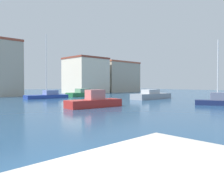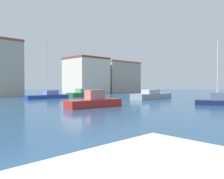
{
  "view_description": "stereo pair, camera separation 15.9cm",
  "coord_description": "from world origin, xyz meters",
  "px_view_note": "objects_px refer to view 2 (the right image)",
  "views": [
    {
      "loc": [
        -3.89,
        -5.59,
        2.73
      ],
      "look_at": [
        21.95,
        21.18,
        1.77
      ],
      "focal_mm": 36.26,
      "sensor_mm": 36.0,
      "label": 1
    },
    {
      "loc": [
        -3.78,
        -5.7,
        2.73
      ],
      "look_at": [
        21.95,
        21.18,
        1.77
      ],
      "focal_mm": 36.26,
      "sensor_mm": 36.0,
      "label": 2
    }
  ],
  "objects_px": {
    "motorboat_green_distant_north": "(84,93)",
    "sailboat_blue_distant_east": "(48,95)",
    "motorboat_red_near_pier": "(94,102)",
    "motorboat_grey_far_left": "(151,96)",
    "sailboat_navy_mid_harbor": "(217,101)"
  },
  "relations": [
    {
      "from": "sailboat_navy_mid_harbor",
      "to": "motorboat_red_near_pier",
      "type": "height_order",
      "value": "sailboat_navy_mid_harbor"
    },
    {
      "from": "motorboat_red_near_pier",
      "to": "motorboat_grey_far_left",
      "type": "xyz_separation_m",
      "value": [
        16.25,
        3.76,
        -0.02
      ]
    },
    {
      "from": "motorboat_grey_far_left",
      "to": "sailboat_blue_distant_east",
      "type": "bearing_deg",
      "value": 130.11
    },
    {
      "from": "motorboat_green_distant_north",
      "to": "sailboat_blue_distant_east",
      "type": "height_order",
      "value": "sailboat_blue_distant_east"
    },
    {
      "from": "motorboat_green_distant_north",
      "to": "motorboat_red_near_pier",
      "type": "bearing_deg",
      "value": -123.99
    },
    {
      "from": "sailboat_blue_distant_east",
      "to": "motorboat_red_near_pier",
      "type": "bearing_deg",
      "value": -101.84
    },
    {
      "from": "sailboat_blue_distant_east",
      "to": "motorboat_grey_far_left",
      "type": "height_order",
      "value": "sailboat_blue_distant_east"
    },
    {
      "from": "motorboat_green_distant_north",
      "to": "motorboat_grey_far_left",
      "type": "bearing_deg",
      "value": -77.71
    },
    {
      "from": "sailboat_navy_mid_harbor",
      "to": "motorboat_green_distant_north",
      "type": "bearing_deg",
      "value": 89.44
    },
    {
      "from": "motorboat_green_distant_north",
      "to": "sailboat_blue_distant_east",
      "type": "bearing_deg",
      "value": -175.69
    },
    {
      "from": "motorboat_green_distant_north",
      "to": "sailboat_blue_distant_east",
      "type": "relative_size",
      "value": 0.67
    },
    {
      "from": "motorboat_green_distant_north",
      "to": "sailboat_blue_distant_east",
      "type": "xyz_separation_m",
      "value": [
        -9.03,
        -0.68,
        -0.03
      ]
    },
    {
      "from": "sailboat_navy_mid_harbor",
      "to": "motorboat_grey_far_left",
      "type": "distance_m",
      "value": 13.34
    },
    {
      "from": "sailboat_navy_mid_harbor",
      "to": "motorboat_green_distant_north",
      "type": "xyz_separation_m",
      "value": [
        0.27,
        28.22,
        -0.01
      ]
    },
    {
      "from": "sailboat_navy_mid_harbor",
      "to": "motorboat_green_distant_north",
      "type": "relative_size",
      "value": 1.03
    }
  ]
}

